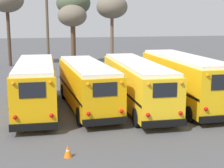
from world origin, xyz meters
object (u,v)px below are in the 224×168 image
school_bus_2 (136,82)px  utility_pole (48,31)px  school_bus_1 (87,84)px  bare_tree_2 (112,8)px  school_bus_3 (183,79)px  school_bus_0 (36,85)px  bare_tree_0 (7,1)px  traffic_cone (68,151)px  bare_tree_1 (72,17)px  bare_tree_3 (73,3)px

school_bus_2 → utility_pole: 13.72m
school_bus_1 → utility_pole: bearing=99.4°
utility_pole → bare_tree_2: 8.55m
school_bus_1 → school_bus_3: size_ratio=0.95×
school_bus_0 → bare_tree_0: bare_tree_0 is taller
utility_pole → traffic_cone: 20.17m
school_bus_1 → bare_tree_0: bare_tree_0 is taller
bare_tree_2 → bare_tree_1: bearing=-169.0°
school_bus_2 → bare_tree_3: bearing=94.6°
bare_tree_1 → traffic_cone: (-2.63, -22.89, -5.60)m
bare_tree_3 → bare_tree_2: bearing=-55.3°
bare_tree_2 → bare_tree_3: 6.47m
bare_tree_1 → utility_pole: bearing=-130.4°
school_bus_0 → traffic_cone: (1.29, -7.55, -1.43)m
school_bus_0 → traffic_cone: school_bus_0 is taller
traffic_cone → school_bus_2: bearing=55.0°
bare_tree_0 → bare_tree_1: bare_tree_0 is taller
school_bus_1 → bare_tree_3: bare_tree_3 is taller
school_bus_1 → utility_pole: (-2.00, 12.09, 2.92)m
school_bus_2 → school_bus_1: bearing=175.3°
school_bus_3 → utility_pole: utility_pole is taller
traffic_cone → school_bus_3: bearing=40.8°
bare_tree_0 → utility_pole: bearing=-66.0°
school_bus_3 → traffic_cone: bearing=-139.2°
school_bus_1 → traffic_cone: (-1.94, -7.63, -1.36)m
bare_tree_0 → bare_tree_2: size_ratio=1.13×
school_bus_0 → utility_pole: utility_pole is taller
bare_tree_2 → traffic_cone: bearing=-106.6°
school_bus_2 → utility_pole: bearing=112.9°
school_bus_1 → utility_pole: 12.59m
school_bus_1 → bare_tree_3: 22.26m
utility_pole → bare_tree_1: (2.70, 3.17, 1.32)m
utility_pole → bare_tree_0: bearing=114.0°
school_bus_0 → bare_tree_2: size_ratio=1.14×
utility_pole → bare_tree_1: utility_pole is taller
school_bus_0 → bare_tree_1: bare_tree_1 is taller
school_bus_2 → bare_tree_0: (-9.53, 22.01, 6.11)m
bare_tree_2 → bare_tree_3: size_ratio=0.91×
traffic_cone → bare_tree_1: bearing=83.4°
school_bus_3 → traffic_cone: size_ratio=18.73×
bare_tree_1 → school_bus_2: bearing=-80.8°
school_bus_3 → bare_tree_3: 23.08m
school_bus_0 → school_bus_2: (6.45, -0.18, -0.04)m
bare_tree_3 → traffic_cone: 30.13m
school_bus_3 → traffic_cone: 11.18m
school_bus_1 → bare_tree_2: (5.16, 16.12, 5.26)m
school_bus_3 → bare_tree_2: bare_tree_2 is taller
school_bus_2 → bare_tree_0: bearing=113.4°
school_bus_1 → school_bus_0: bearing=-178.5°
bare_tree_1 → traffic_cone: bearing=-96.6°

